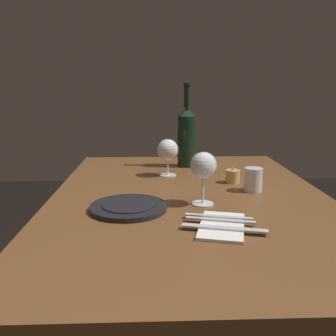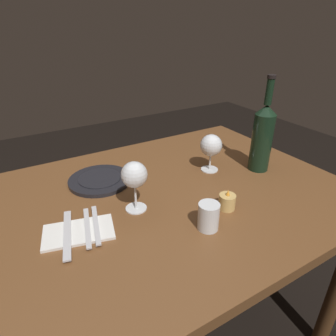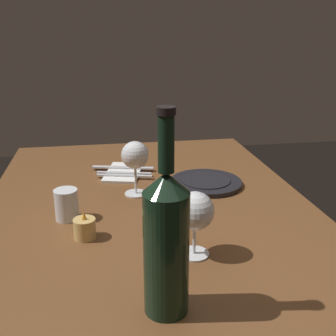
# 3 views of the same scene
# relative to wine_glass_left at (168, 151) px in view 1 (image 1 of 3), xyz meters

# --- Properties ---
(dining_table) EXTENTS (1.30, 0.90, 0.74)m
(dining_table) POSITION_rel_wine_glass_left_xyz_m (0.27, 0.06, -0.19)
(dining_table) COLOR brown
(dining_table) RESTS_ON ground
(wine_glass_left) EXTENTS (0.08, 0.08, 0.15)m
(wine_glass_left) POSITION_rel_wine_glass_left_xyz_m (0.00, 0.00, 0.00)
(wine_glass_left) COLOR white
(wine_glass_left) RESTS_ON dining_table
(wine_glass_right) EXTENTS (0.08, 0.08, 0.16)m
(wine_glass_right) POSITION_rel_wine_glass_left_xyz_m (0.36, 0.09, 0.02)
(wine_glass_right) COLOR white
(wine_glass_right) RESTS_ON dining_table
(wine_bottle) EXTENTS (0.08, 0.08, 0.36)m
(wine_bottle) POSITION_rel_wine_glass_left_xyz_m (-0.17, 0.09, 0.04)
(wine_bottle) COLOR black
(wine_bottle) RESTS_ON dining_table
(water_tumbler) EXTENTS (0.06, 0.06, 0.08)m
(water_tumbler) POSITION_rel_wine_glass_left_xyz_m (0.22, 0.28, -0.06)
(water_tumbler) COLOR white
(water_tumbler) RESTS_ON dining_table
(votive_candle) EXTENTS (0.05, 0.05, 0.07)m
(votive_candle) POSITION_rel_wine_glass_left_xyz_m (0.12, 0.23, -0.08)
(votive_candle) COLOR #DBB266
(votive_candle) RESTS_ON dining_table
(dinner_plate) EXTENTS (0.22, 0.22, 0.02)m
(dinner_plate) POSITION_rel_wine_glass_left_xyz_m (0.40, -0.13, -0.09)
(dinner_plate) COLOR black
(dinner_plate) RESTS_ON dining_table
(folded_napkin) EXTENTS (0.21, 0.15, 0.01)m
(folded_napkin) POSITION_rel_wine_glass_left_xyz_m (0.54, 0.12, -0.10)
(folded_napkin) COLOR white
(folded_napkin) RESTS_ON dining_table
(fork_inner) EXTENTS (0.06, 0.18, 0.00)m
(fork_inner) POSITION_rel_wine_glass_left_xyz_m (0.52, 0.12, -0.09)
(fork_inner) COLOR silver
(fork_inner) RESTS_ON folded_napkin
(fork_outer) EXTENTS (0.06, 0.18, 0.00)m
(fork_outer) POSITION_rel_wine_glass_left_xyz_m (0.49, 0.12, -0.09)
(fork_outer) COLOR silver
(fork_outer) RESTS_ON folded_napkin
(table_knife) EXTENTS (0.07, 0.21, 0.00)m
(table_knife) POSITION_rel_wine_glass_left_xyz_m (0.57, 0.12, -0.09)
(table_knife) COLOR silver
(table_knife) RESTS_ON folded_napkin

